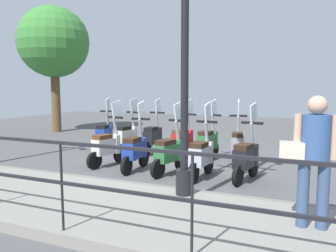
{
  "coord_description": "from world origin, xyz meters",
  "views": [
    {
      "loc": [
        -7.14,
        -2.58,
        1.83
      ],
      "look_at": [
        0.2,
        0.5,
        0.9
      ],
      "focal_mm": 35.0,
      "sensor_mm": 36.0,
      "label": 1
    }
  ],
  "objects_px": {
    "scooter_near_0": "(246,157)",
    "scooter_far_4": "(127,136)",
    "scooter_far_2": "(183,140)",
    "scooter_far_0": "(237,143)",
    "scooter_far_1": "(208,141)",
    "scooter_near_2": "(170,152)",
    "scooter_far_5": "(105,134)",
    "lamp_post_near": "(185,61)",
    "scooter_near_1": "(202,155)",
    "scooter_near_3": "(135,149)",
    "scooter_near_4": "(107,146)",
    "pedestrian_with_bag": "(313,152)",
    "tree_large": "(54,43)",
    "scooter_far_3": "(153,136)"
  },
  "relations": [
    {
      "from": "lamp_post_near",
      "to": "scooter_far_1",
      "type": "bearing_deg",
      "value": 9.17
    },
    {
      "from": "scooter_far_0",
      "to": "scooter_far_3",
      "type": "height_order",
      "value": "same"
    },
    {
      "from": "lamp_post_near",
      "to": "scooter_far_2",
      "type": "distance_m",
      "value": 3.84
    },
    {
      "from": "scooter_near_2",
      "to": "scooter_near_0",
      "type": "bearing_deg",
      "value": -71.37
    },
    {
      "from": "scooter_near_1",
      "to": "scooter_far_2",
      "type": "height_order",
      "value": "same"
    },
    {
      "from": "scooter_far_1",
      "to": "lamp_post_near",
      "type": "bearing_deg",
      "value": -162.38
    },
    {
      "from": "lamp_post_near",
      "to": "scooter_near_4",
      "type": "xyz_separation_m",
      "value": [
        1.67,
        2.51,
        -1.75
      ]
    },
    {
      "from": "scooter_near_1",
      "to": "scooter_near_2",
      "type": "bearing_deg",
      "value": 92.56
    },
    {
      "from": "scooter_far_2",
      "to": "scooter_far_4",
      "type": "bearing_deg",
      "value": 98.35
    },
    {
      "from": "scooter_near_3",
      "to": "scooter_far_1",
      "type": "relative_size",
      "value": 1.0
    },
    {
      "from": "scooter_near_1",
      "to": "scooter_near_3",
      "type": "relative_size",
      "value": 1.0
    },
    {
      "from": "scooter_far_2",
      "to": "scooter_near_2",
      "type": "bearing_deg",
      "value": -157.96
    },
    {
      "from": "scooter_near_0",
      "to": "scooter_far_4",
      "type": "bearing_deg",
      "value": 77.1
    },
    {
      "from": "lamp_post_near",
      "to": "scooter_far_0",
      "type": "relative_size",
      "value": 3.04
    },
    {
      "from": "scooter_near_3",
      "to": "scooter_near_4",
      "type": "xyz_separation_m",
      "value": [
        0.13,
        0.81,
        0.0
      ]
    },
    {
      "from": "tree_large",
      "to": "scooter_far_3",
      "type": "height_order",
      "value": "tree_large"
    },
    {
      "from": "scooter_far_1",
      "to": "scooter_far_2",
      "type": "xyz_separation_m",
      "value": [
        -0.01,
        0.68,
        0.0
      ]
    },
    {
      "from": "lamp_post_near",
      "to": "scooter_far_2",
      "type": "relative_size",
      "value": 3.04
    },
    {
      "from": "scooter_far_2",
      "to": "scooter_near_0",
      "type": "bearing_deg",
      "value": -118.04
    },
    {
      "from": "scooter_far_0",
      "to": "scooter_far_1",
      "type": "bearing_deg",
      "value": 83.89
    },
    {
      "from": "scooter_near_0",
      "to": "scooter_far_3",
      "type": "height_order",
      "value": "same"
    },
    {
      "from": "tree_large",
      "to": "scooter_near_2",
      "type": "bearing_deg",
      "value": -122.81
    },
    {
      "from": "pedestrian_with_bag",
      "to": "tree_large",
      "type": "bearing_deg",
      "value": 50.94
    },
    {
      "from": "scooter_near_1",
      "to": "scooter_far_2",
      "type": "bearing_deg",
      "value": 35.65
    },
    {
      "from": "scooter_near_3",
      "to": "scooter_far_2",
      "type": "relative_size",
      "value": 1.0
    },
    {
      "from": "tree_large",
      "to": "scooter_near_4",
      "type": "bearing_deg",
      "value": -129.25
    },
    {
      "from": "lamp_post_near",
      "to": "scooter_far_5",
      "type": "bearing_deg",
      "value": 47.9
    },
    {
      "from": "tree_large",
      "to": "scooter_far_1",
      "type": "height_order",
      "value": "tree_large"
    },
    {
      "from": "scooter_near_4",
      "to": "scooter_far_3",
      "type": "height_order",
      "value": "same"
    },
    {
      "from": "scooter_near_3",
      "to": "scooter_far_5",
      "type": "xyz_separation_m",
      "value": [
        1.82,
        2.01,
        0.0
      ]
    },
    {
      "from": "tree_large",
      "to": "scooter_near_4",
      "type": "relative_size",
      "value": 3.33
    },
    {
      "from": "scooter_near_3",
      "to": "scooter_far_3",
      "type": "relative_size",
      "value": 1.0
    },
    {
      "from": "scooter_far_3",
      "to": "scooter_far_4",
      "type": "distance_m",
      "value": 0.77
    },
    {
      "from": "lamp_post_near",
      "to": "scooter_far_5",
      "type": "distance_m",
      "value": 5.31
    },
    {
      "from": "pedestrian_with_bag",
      "to": "scooter_near_1",
      "type": "distance_m",
      "value": 2.96
    },
    {
      "from": "tree_large",
      "to": "scooter_far_3",
      "type": "xyz_separation_m",
      "value": [
        -2.62,
        -5.72,
        -3.18
      ]
    },
    {
      "from": "lamp_post_near",
      "to": "tree_large",
      "type": "bearing_deg",
      "value": 52.48
    },
    {
      "from": "scooter_near_2",
      "to": "scooter_far_3",
      "type": "height_order",
      "value": "same"
    },
    {
      "from": "scooter_far_5",
      "to": "scooter_near_1",
      "type": "bearing_deg",
      "value": -130.34
    },
    {
      "from": "tree_large",
      "to": "scooter_far_1",
      "type": "relative_size",
      "value": 3.33
    },
    {
      "from": "scooter_near_2",
      "to": "scooter_far_4",
      "type": "distance_m",
      "value": 2.68
    },
    {
      "from": "scooter_near_3",
      "to": "scooter_near_2",
      "type": "bearing_deg",
      "value": -91.27
    },
    {
      "from": "scooter_near_2",
      "to": "scooter_far_4",
      "type": "xyz_separation_m",
      "value": [
        1.75,
        2.04,
        0.0
      ]
    },
    {
      "from": "scooter_near_4",
      "to": "scooter_far_5",
      "type": "distance_m",
      "value": 2.08
    },
    {
      "from": "tree_large",
      "to": "scooter_near_0",
      "type": "bearing_deg",
      "value": -117.17
    },
    {
      "from": "scooter_near_2",
      "to": "scooter_far_5",
      "type": "xyz_separation_m",
      "value": [
        1.82,
        2.84,
        0.0
      ]
    },
    {
      "from": "scooter_far_4",
      "to": "lamp_post_near",
      "type": "bearing_deg",
      "value": -128.67
    },
    {
      "from": "scooter_near_4",
      "to": "scooter_near_3",
      "type": "bearing_deg",
      "value": -85.51
    },
    {
      "from": "scooter_far_3",
      "to": "scooter_near_1",
      "type": "bearing_deg",
      "value": -134.26
    },
    {
      "from": "scooter_far_2",
      "to": "scooter_far_5",
      "type": "xyz_separation_m",
      "value": [
        0.16,
        2.52,
        0.0
      ]
    }
  ]
}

